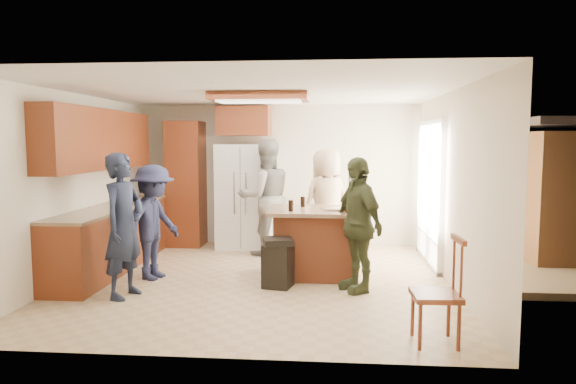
# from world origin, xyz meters

# --- Properties ---
(room_shell) EXTENTS (8.00, 5.20, 5.00)m
(room_shell) POSITION_xyz_m (4.37, 1.64, 0.87)
(room_shell) COLOR tan
(room_shell) RESTS_ON ground
(person_front_left) EXTENTS (0.59, 0.72, 1.72)m
(person_front_left) POSITION_xyz_m (-1.48, -0.86, 0.86)
(person_front_left) COLOR #181E31
(person_front_left) RESTS_ON ground
(person_behind_left) EXTENTS (1.07, 0.89, 1.88)m
(person_behind_left) POSITION_xyz_m (-0.10, 1.57, 0.94)
(person_behind_left) COLOR gray
(person_behind_left) RESTS_ON ground
(person_behind_right) EXTENTS (1.02, 0.93, 1.74)m
(person_behind_right) POSITION_xyz_m (0.89, 1.52, 0.87)
(person_behind_right) COLOR tan
(person_behind_right) RESTS_ON ground
(person_side_right) EXTENTS (0.90, 1.10, 1.67)m
(person_side_right) POSITION_xyz_m (1.29, -0.37, 0.83)
(person_side_right) COLOR #3C4327
(person_side_right) RESTS_ON ground
(person_counter) EXTENTS (0.73, 1.09, 1.54)m
(person_counter) POSITION_xyz_m (-1.41, -0.05, 0.77)
(person_counter) COLOR #1C1F38
(person_counter) RESTS_ON ground
(left_cabinetry) EXTENTS (0.64, 3.00, 2.30)m
(left_cabinetry) POSITION_xyz_m (-2.24, 0.40, 0.96)
(left_cabinetry) COLOR maroon
(left_cabinetry) RESTS_ON ground
(back_wall_units) EXTENTS (1.80, 0.60, 2.45)m
(back_wall_units) POSITION_xyz_m (-1.33, 2.20, 1.38)
(back_wall_units) COLOR maroon
(back_wall_units) RESTS_ON ground
(refrigerator) EXTENTS (0.90, 0.76, 1.80)m
(refrigerator) POSITION_xyz_m (-0.55, 2.12, 0.90)
(refrigerator) COLOR white
(refrigerator) RESTS_ON ground
(kitchen_island) EXTENTS (1.28, 1.03, 0.93)m
(kitchen_island) POSITION_xyz_m (0.76, 0.30, 0.47)
(kitchen_island) COLOR #A14829
(kitchen_island) RESTS_ON ground
(island_items) EXTENTS (0.96, 0.61, 0.15)m
(island_items) POSITION_xyz_m (1.00, 0.20, 0.97)
(island_items) COLOR silver
(island_items) RESTS_ON kitchen_island
(trash_bin) EXTENTS (0.43, 0.43, 0.63)m
(trash_bin) POSITION_xyz_m (0.30, -0.31, 0.32)
(trash_bin) COLOR black
(trash_bin) RESTS_ON ground
(spindle_chair) EXTENTS (0.44, 0.44, 0.99)m
(spindle_chair) POSITION_xyz_m (1.94, -2.01, 0.45)
(spindle_chair) COLOR maroon
(spindle_chair) RESTS_ON ground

